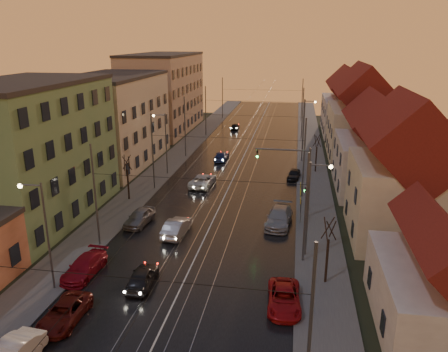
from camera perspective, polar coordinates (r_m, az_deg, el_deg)
The scene contains 46 objects.
ground at distance 29.40m, azimuth -7.56°, elevation -18.04°, with size 160.00×160.00×0.00m, color black.
road at distance 65.46m, azimuth 2.52°, elevation 2.45°, with size 16.00×120.00×0.04m, color black.
sidewalk_left at distance 67.33m, azimuth -5.96°, elevation 2.84°, with size 4.00×120.00×0.15m, color #4C4C4C.
sidewalk_right at distance 65.06m, azimuth 11.31°, elevation 2.07°, with size 4.00×120.00×0.15m, color #4C4C4C.
tram_rail_0 at distance 65.74m, azimuth 0.62°, elevation 2.56°, with size 0.06×120.00×0.03m, color gray.
tram_rail_1 at distance 65.54m, azimuth 1.86°, elevation 2.51°, with size 0.06×120.00×0.03m, color gray.
tram_rail_2 at distance 65.37m, azimuth 3.20°, elevation 2.45°, with size 0.06×120.00×0.03m, color gray.
tram_rail_3 at distance 65.23m, azimuth 4.44°, elevation 2.39°, with size 0.06×120.00×0.03m, color gray.
apartment_left_1 at distance 45.70m, azimuth -24.11°, elevation 2.65°, with size 10.00×18.00×13.00m, color #588353.
apartment_left_2 at distance 63.00m, azimuth -14.22°, elevation 6.91°, with size 10.00×20.00×12.00m, color #C3B096.
apartment_left_3 at distance 85.14m, azimuth -7.85°, elevation 10.60°, with size 10.00×24.00×14.00m, color tan.
house_right_0 at distance 30.03m, azimuth 27.25°, elevation -12.62°, with size 8.16×10.20×5.80m.
house_right_1 at distance 40.62m, azimuth 22.51°, elevation -0.41°, with size 8.67×10.20×10.80m.
house_right_2 at distance 53.11m, azimuth 19.48°, elevation 3.02°, with size 9.18×12.24×9.20m.
house_right_3 at distance 67.39m, azimuth 17.53°, elevation 7.13°, with size 9.18×14.28×11.50m.
house_right_4 at distance 85.15m, azimuth 15.93°, elevation 8.77°, with size 9.18×16.32×10.00m.
catenary_pole_r_0 at distance 20.96m, azimuth 11.16°, elevation -19.58°, with size 0.16×0.16×9.00m, color #595B60.
catenary_pole_l_1 at distance 37.76m, azimuth -16.46°, elevation -2.61°, with size 0.16×0.16×9.00m, color #595B60.
catenary_pole_r_1 at distance 34.16m, azimuth 10.62°, elevation -4.31°, with size 0.16×0.16×9.00m, color #595B60.
catenary_pole_l_2 at distance 51.02m, azimuth -9.29°, elevation 3.08°, with size 0.16×0.16×9.00m, color #595B60.
catenary_pole_r_2 at distance 48.42m, azimuth 10.41°, elevation 2.24°, with size 0.16×0.16×9.00m, color #595B60.
catenary_pole_l_3 at distance 65.05m, azimuth -5.12°, elevation 6.35°, with size 0.16×0.16×9.00m, color #595B60.
catenary_pole_r_3 at distance 63.03m, azimuth 10.29°, elevation 5.78°, with size 0.16×0.16×9.00m, color #595B60.
catenary_pole_l_4 at distance 79.43m, azimuth -2.41°, elevation 8.43°, with size 0.16×0.16×9.00m, color #595B60.
catenary_pole_r_4 at distance 77.79m, azimuth 10.21°, elevation 7.98°, with size 0.16×0.16×9.00m, color #595B60.
catenary_pole_l_5 at distance 96.94m, azimuth -0.21°, elevation 10.10°, with size 0.16×0.16×9.00m, color #595B60.
catenary_pole_r_5 at distance 95.59m, azimuth 10.16°, elevation 9.73°, with size 0.16×0.16×9.00m, color #595B60.
street_lamp_0 at distance 32.20m, azimuth -22.65°, elevation -6.07°, with size 1.75×0.32×8.00m.
street_lamp_1 at distance 34.98m, azimuth 11.47°, elevation -3.16°, with size 1.75×0.32×8.00m.
street_lamp_2 at distance 56.64m, azimuth -7.89°, elevation 4.98°, with size 1.75×0.32×8.00m.
street_lamp_3 at distance 69.85m, azimuth 10.68°, elevation 7.21°, with size 1.75×0.32×8.00m.
traffic_light_mast at distance 42.62m, azimuth 9.67°, elevation 0.31°, with size 5.30×0.32×7.20m.
bare_tree_0 at distance 48.52m, azimuth -12.45°, elevation -0.34°, with size 1.09×1.09×5.11m.
bare_tree_1 at distance 32.34m, azimuth 13.37°, elevation -9.71°, with size 1.09×1.09×5.11m.
bare_tree_2 at distance 58.67m, azimuth 11.98°, elevation 2.79°, with size 1.09×1.09×5.11m.
driving_car_0 at distance 32.61m, azimuth -10.62°, elevation -12.86°, with size 1.65×4.10×1.40m, color black.
driving_car_1 at distance 39.92m, azimuth -6.19°, elevation -6.64°, with size 1.61×4.61×1.52m, color #96959A.
driving_car_2 at distance 52.56m, azimuth -2.80°, elevation -0.58°, with size 2.38×5.15×1.43m, color beige.
driving_car_3 at distance 63.64m, azimuth -0.33°, elevation 2.61°, with size 1.81×4.44×1.29m, color navy.
driving_car_4 at distance 85.70m, azimuth 1.44°, elevation 6.48°, with size 1.46×3.63×1.24m, color black.
parked_left_1 at distance 30.32m, azimuth -20.12°, elevation -16.44°, with size 2.06×4.48×1.24m, color #4B0F0D.
parked_left_2 at distance 35.02m, azimuth -17.76°, elevation -11.21°, with size 1.92×4.72×1.37m, color maroon.
parked_left_3 at distance 42.60m, azimuth -10.95°, elevation -5.29°, with size 1.76×4.38×1.49m, color gray.
parked_right_0 at distance 30.19m, azimuth 7.85°, elevation -15.52°, with size 2.14×4.65×1.29m, color #AB1116.
parked_right_1 at distance 42.01m, azimuth 7.20°, elevation -5.36°, with size 2.21×5.45×1.58m, color #9D9DA3.
parked_right_2 at distance 55.95m, azimuth 9.11°, elevation 0.23°, with size 1.43×3.56×1.21m, color black.
Camera 1 is at (7.51, -22.76, 17.03)m, focal length 35.00 mm.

